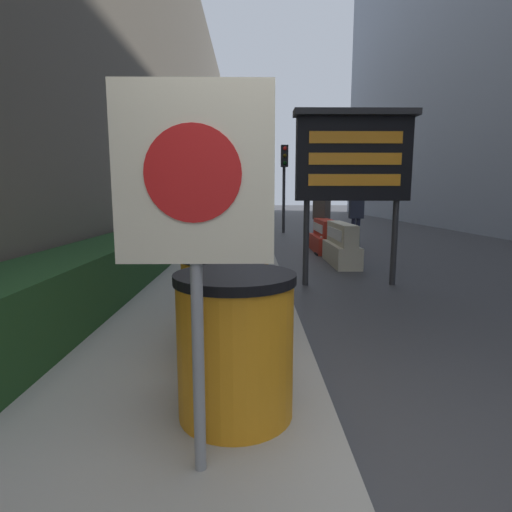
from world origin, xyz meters
The scene contains 17 objects.
ground_plane centered at (0.00, 0.00, 0.00)m, with size 120.00×120.00×0.00m, color #38383A.
sidewalk_left centered at (-1.62, 0.00, 0.06)m, with size 3.24×56.00×0.12m.
building_left_facade centered at (-3.44, 9.80, 5.95)m, with size 0.40×50.40×11.90m.
hedge_strip centered at (-2.64, 3.16, 0.49)m, with size 0.90×6.17×0.73m.
barrel_drum_foreground centered at (-0.65, 0.60, 0.59)m, with size 0.76×0.76×0.93m.
barrel_drum_middle centered at (-0.78, 1.49, 0.59)m, with size 0.76×0.76×0.93m.
barrel_drum_back centered at (-0.81, 2.38, 0.59)m, with size 0.76×0.76×0.93m.
warning_sign centered at (-0.82, 0.05, 1.49)m, with size 0.74×0.08×1.92m.
message_board centered at (1.13, 4.86, 2.12)m, with size 2.00×0.36×2.88m.
jersey_barrier_cream centered at (1.45, 6.94, 0.40)m, with size 0.51×1.81×0.92m.
jersey_barrier_red_striped centered at (1.45, 8.93, 0.38)m, with size 0.61×1.69×0.87m.
traffic_cone_near centered at (2.07, 9.72, 0.27)m, with size 0.32×0.32×0.56m.
traffic_cone_mid centered at (1.64, 9.32, 0.33)m, with size 0.38×0.38×0.68m.
traffic_cone_far centered at (1.32, 8.36, 0.37)m, with size 0.42×0.42×0.75m.
traffic_light_near_curb centered at (0.77, 14.43, 2.54)m, with size 0.28×0.44×3.48m.
pedestrian_worker centered at (1.50, 9.84, 1.01)m, with size 0.50×0.52×1.71m.
pedestrian_passerby centered at (2.78, 10.81, 0.97)m, with size 0.44×0.27×1.65m.
Camera 1 is at (-0.55, -1.82, 1.52)m, focal length 28.00 mm.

